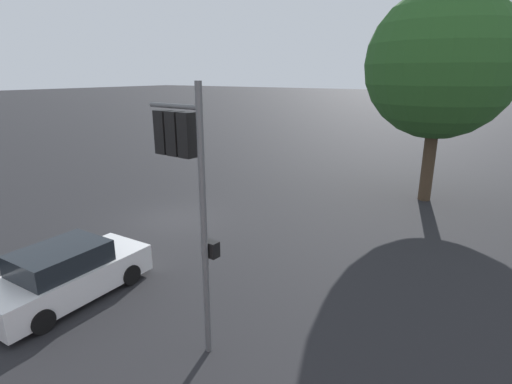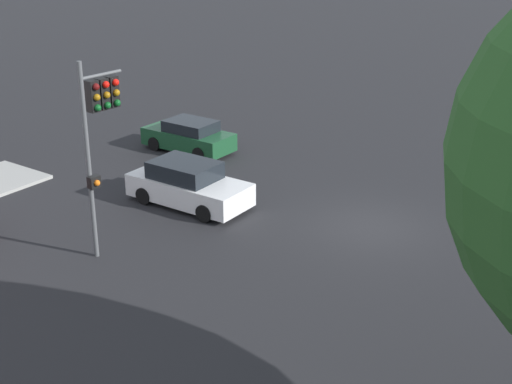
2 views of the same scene
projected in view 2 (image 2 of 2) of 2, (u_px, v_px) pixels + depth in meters
ground_plane at (370, 226)px, 23.65m from camera, size 300.00×300.00×0.00m
traffic_signal at (99, 117)px, 20.34m from camera, size 0.54×1.60×5.94m
crossing_car_0 at (188, 185)px, 25.10m from camera, size 4.45×2.05×1.56m
crossing_car_1 at (189, 136)px, 30.63m from camera, size 4.01×1.84×1.38m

